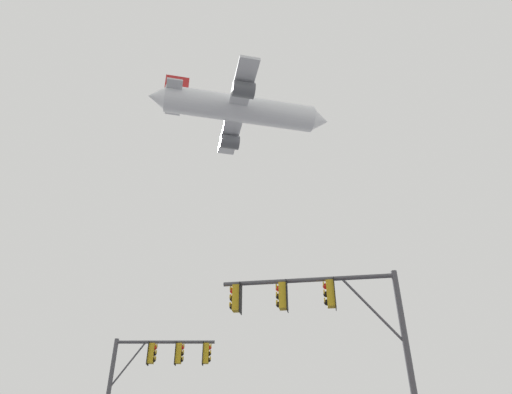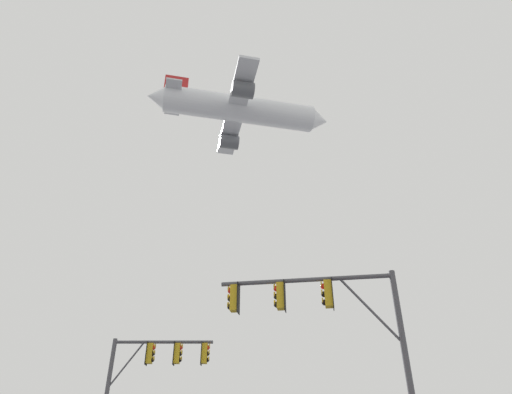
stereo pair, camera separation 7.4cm
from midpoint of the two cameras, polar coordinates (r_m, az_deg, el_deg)
The scene contains 3 objects.
signal_pole_near at distance 15.11m, azimuth 9.70°, elevation -15.34°, with size 5.88×1.13×6.74m.
signal_pole_far at distance 22.42m, azimuth -13.12°, elevation -21.03°, with size 4.78×0.46×6.22m.
airplane at distance 55.15m, azimuth -1.84°, elevation 11.18°, with size 22.47×17.36×6.14m.
Camera 2 is at (0.78, -5.11, 1.33)m, focal length 31.01 mm.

